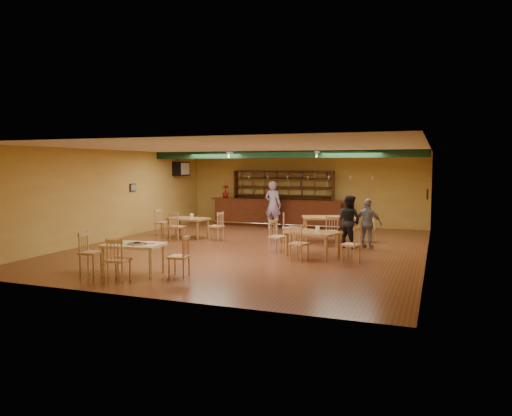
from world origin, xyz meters
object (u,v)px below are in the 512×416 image
at_px(dining_table_b, 328,229).
at_px(patron_right_a, 349,221).
at_px(dining_table_a, 188,228).
at_px(dining_table_d, 313,244).
at_px(bar_counter, 278,213).
at_px(near_table, 134,259).
at_px(patron_bar, 273,205).

distance_m(dining_table_b, patron_right_a, 1.19).
height_order(dining_table_a, dining_table_d, dining_table_d).
height_order(bar_counter, near_table, bar_counter).
relative_size(dining_table_a, dining_table_b, 0.81).
bearing_deg(patron_bar, bar_counter, -77.30).
xyz_separation_m(dining_table_b, patron_bar, (-2.75, 2.52, 0.53)).
relative_size(near_table, patron_right_a, 0.82).
relative_size(dining_table_a, near_table, 1.03).
relative_size(dining_table_a, patron_right_a, 0.85).
relative_size(bar_counter, dining_table_d, 3.96).
xyz_separation_m(bar_counter, dining_table_d, (2.96, -6.03, -0.21)).
xyz_separation_m(dining_table_a, patron_right_a, (5.57, -0.14, 0.46)).
bearing_deg(near_table, patron_right_a, 46.47).
xyz_separation_m(dining_table_b, dining_table_d, (0.15, -2.69, -0.06)).
bearing_deg(dining_table_a, patron_right_a, 5.05).
relative_size(bar_counter, near_table, 4.24).
bearing_deg(dining_table_b, dining_table_a, 169.06).
bearing_deg(near_table, dining_table_d, 39.39).
bearing_deg(bar_counter, dining_table_d, -63.86).
bearing_deg(dining_table_d, patron_bar, 136.48).
xyz_separation_m(dining_table_d, patron_right_a, (0.65, 1.89, 0.45)).
distance_m(dining_table_d, patron_bar, 5.99).
distance_m(dining_table_d, patron_right_a, 2.05).
distance_m(dining_table_a, patron_bar, 3.82).
relative_size(patron_bar, patron_right_a, 1.18).
xyz_separation_m(dining_table_b, near_table, (-3.17, -6.20, -0.06)).
bearing_deg(dining_table_b, dining_table_d, -105.68).
bearing_deg(near_table, dining_table_a, 98.91).
bearing_deg(dining_table_b, patron_bar, 118.66).
height_order(dining_table_d, patron_bar, patron_bar).
bearing_deg(dining_table_a, patron_bar, 64.07).
relative_size(dining_table_d, near_table, 1.07).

